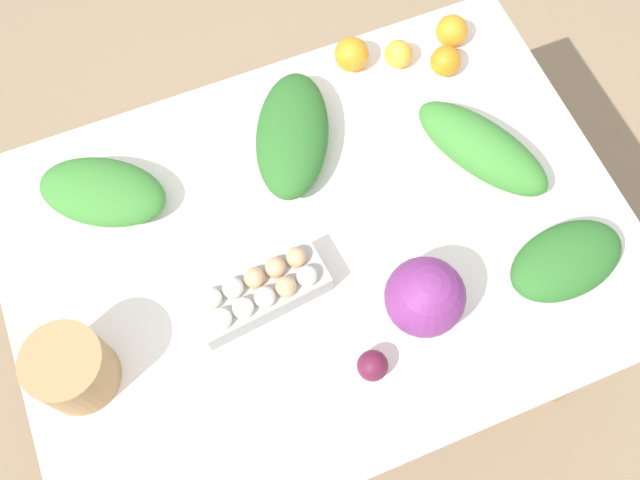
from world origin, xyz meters
TOP-DOWN VIEW (x-y plane):
  - ground_plane at (0.00, 0.00)m, footprint 8.00×8.00m
  - dining_table at (0.00, 0.00)m, footprint 1.29×0.93m
  - cabbage_purple at (0.13, -0.21)m, footprint 0.16×0.16m
  - egg_carton at (-0.15, -0.07)m, footprint 0.28×0.13m
  - paper_bag at (-0.53, -0.09)m, footprint 0.15×0.15m
  - greens_bunch_scallion at (-0.38, 0.26)m, footprint 0.31×0.28m
  - greens_bunch_beet_tops at (0.39, 0.06)m, footprint 0.26×0.34m
  - greens_bunch_chard at (0.44, -0.23)m, footprint 0.26×0.17m
  - greens_bunch_dandelion at (0.03, 0.24)m, footprint 0.27×0.35m
  - beet_root at (-0.01, -0.28)m, footprint 0.06×0.06m
  - orange_0 at (0.48, 0.37)m, footprint 0.07×0.07m
  - orange_1 at (0.43, 0.30)m, footprint 0.07×0.07m
  - orange_2 at (0.34, 0.36)m, footprint 0.06×0.06m
  - orange_3 at (0.24, 0.39)m, footprint 0.08×0.08m

SIDE VIEW (x-z plane):
  - ground_plane at x=0.00m, z-range 0.00..0.00m
  - dining_table at x=0.00m, z-range 0.28..1.04m
  - beet_root at x=-0.01m, z-range 0.76..0.82m
  - orange_2 at x=0.34m, z-range 0.76..0.83m
  - orange_1 at x=0.43m, z-range 0.76..0.83m
  - orange_0 at x=0.48m, z-range 0.76..0.84m
  - orange_3 at x=0.24m, z-range 0.76..0.84m
  - greens_bunch_chard at x=0.44m, z-range 0.76..0.85m
  - greens_bunch_scallion at x=-0.38m, z-range 0.76..0.85m
  - egg_carton at x=-0.15m, z-range 0.76..0.85m
  - greens_bunch_dandelion at x=0.03m, z-range 0.76..0.86m
  - greens_bunch_beet_tops at x=0.39m, z-range 0.76..0.86m
  - paper_bag at x=-0.53m, z-range 0.76..0.90m
  - cabbage_purple at x=0.13m, z-range 0.76..0.92m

